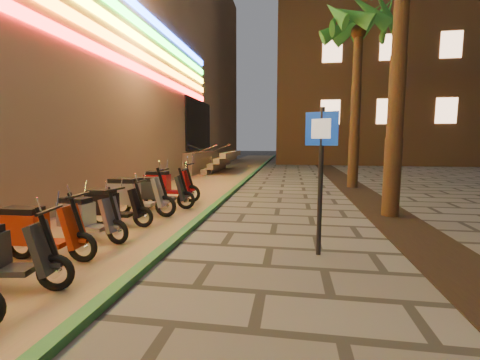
% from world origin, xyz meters
% --- Properties ---
extents(parking_strip, '(3.40, 60.00, 0.01)m').
position_xyz_m(parking_strip, '(-2.60, 10.00, 0.01)').
color(parking_strip, '#8C7251').
rests_on(parking_strip, ground).
extents(green_curb, '(0.18, 60.00, 0.10)m').
position_xyz_m(green_curb, '(-0.90, 10.00, 0.05)').
color(green_curb, '#266732').
rests_on(green_curb, ground).
extents(planting_strip, '(1.20, 40.00, 0.02)m').
position_xyz_m(planting_strip, '(3.60, 5.00, 0.01)').
color(planting_strip, black).
rests_on(planting_strip, ground).
extents(apartment_block, '(18.00, 16.06, 25.00)m').
position_xyz_m(apartment_block, '(9.00, 32.00, 12.50)').
color(apartment_block, brown).
rests_on(apartment_block, ground).
extents(palm_d, '(2.97, 3.02, 7.16)m').
position_xyz_m(palm_d, '(3.60, 12.00, 5.94)').
color(palm_d, '#472D19').
rests_on(palm_d, ground).
extents(pedestrian_sign, '(0.49, 0.24, 2.36)m').
position_xyz_m(pedestrian_sign, '(1.63, 3.95, 1.53)').
color(pedestrian_sign, black).
rests_on(pedestrian_sign, ground).
extents(scooter_8, '(1.53, 0.54, 1.08)m').
position_xyz_m(scooter_8, '(-2.67, 3.01, 0.47)').
color(scooter_8, black).
rests_on(scooter_8, ground).
extents(scooter_9, '(1.48, 0.63, 1.04)m').
position_xyz_m(scooter_9, '(-2.56, 4.04, 0.45)').
color(scooter_9, black).
rests_on(scooter_9, ground).
extents(scooter_10, '(1.47, 0.52, 1.04)m').
position_xyz_m(scooter_10, '(-2.64, 5.05, 0.45)').
color(scooter_10, black).
rests_on(scooter_10, ground).
extents(scooter_11, '(1.71, 0.60, 1.21)m').
position_xyz_m(scooter_11, '(-2.64, 6.02, 0.53)').
color(scooter_11, black).
rests_on(scooter_11, ground).
extents(scooter_12, '(1.61, 0.63, 1.13)m').
position_xyz_m(scooter_12, '(-2.39, 6.90, 0.49)').
color(scooter_12, black).
rests_on(scooter_12, ground).
extents(scooter_13, '(1.71, 0.60, 1.21)m').
position_xyz_m(scooter_13, '(-2.59, 7.95, 0.53)').
color(scooter_13, black).
rests_on(scooter_13, ground).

